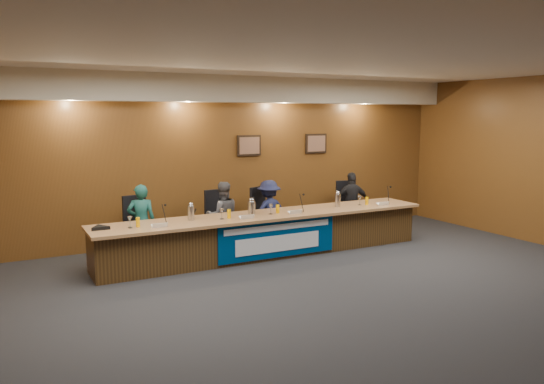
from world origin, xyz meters
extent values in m
plane|color=black|center=(0.00, 0.00, 0.00)|extent=(10.00, 10.00, 0.00)
cube|color=silver|center=(0.00, 0.00, 3.20)|extent=(10.00, 8.00, 0.04)
cube|color=#5A3716|center=(0.00, 4.00, 1.60)|extent=(10.00, 0.04, 3.20)
cube|color=beige|center=(0.00, 3.75, 2.95)|extent=(10.00, 0.50, 0.50)
cube|color=#3F2A12|center=(0.00, 2.40, 0.35)|extent=(6.00, 0.80, 0.70)
cube|color=#946841|center=(0.00, 2.35, 0.72)|extent=(6.10, 0.95, 0.05)
cube|color=navy|center=(0.00, 1.99, 0.38)|extent=(2.20, 0.02, 0.65)
cube|color=silver|center=(0.00, 1.97, 0.58)|extent=(2.00, 0.01, 0.10)
cube|color=silver|center=(0.00, 1.97, 0.30)|extent=(1.60, 0.01, 0.28)
cube|color=black|center=(0.40, 3.97, 1.85)|extent=(0.52, 0.04, 0.42)
cube|color=black|center=(2.00, 3.97, 1.85)|extent=(0.52, 0.04, 0.42)
imported|color=#174E47|center=(-2.03, 3.15, 0.65)|extent=(0.54, 0.43, 1.30)
imported|color=#4E4E53|center=(-0.53, 3.15, 0.63)|extent=(0.69, 0.58, 1.26)
imported|color=#161B3D|center=(0.43, 3.15, 0.61)|extent=(0.83, 0.53, 1.23)
imported|color=black|center=(2.38, 3.15, 0.64)|extent=(0.81, 0.53, 1.28)
cube|color=black|center=(-2.03, 3.25, 0.48)|extent=(0.56, 0.56, 0.08)
cube|color=black|center=(-0.53, 3.25, 0.48)|extent=(0.53, 0.53, 0.08)
cube|color=black|center=(0.43, 3.25, 0.48)|extent=(0.64, 0.64, 0.08)
cube|color=black|center=(2.38, 3.25, 0.48)|extent=(0.58, 0.58, 0.08)
cube|color=white|center=(-2.00, 2.10, 0.80)|extent=(0.24, 0.08, 0.10)
cylinder|color=black|center=(-1.88, 2.28, 0.76)|extent=(0.07, 0.07, 0.02)
cylinder|color=#FFB200|center=(-2.29, 2.30, 0.82)|extent=(0.06, 0.06, 0.15)
cylinder|color=silver|center=(-2.41, 2.28, 0.84)|extent=(0.08, 0.08, 0.18)
cube|color=white|center=(-0.53, 2.09, 0.80)|extent=(0.24, 0.08, 0.10)
cylinder|color=black|center=(-0.37, 2.27, 0.76)|extent=(0.07, 0.07, 0.02)
cylinder|color=#FFB200|center=(-0.77, 2.29, 0.82)|extent=(0.06, 0.06, 0.15)
cylinder|color=silver|center=(-0.91, 2.27, 0.84)|extent=(0.08, 0.08, 0.18)
cube|color=white|center=(0.42, 2.10, 0.80)|extent=(0.24, 0.08, 0.10)
cylinder|color=black|center=(0.58, 2.22, 0.76)|extent=(0.07, 0.07, 0.02)
cylinder|color=#FFB200|center=(0.17, 2.33, 0.82)|extent=(0.06, 0.06, 0.15)
cylinder|color=silver|center=(0.01, 2.28, 0.84)|extent=(0.08, 0.08, 0.18)
cube|color=white|center=(2.35, 2.08, 0.80)|extent=(0.24, 0.08, 0.10)
cylinder|color=black|center=(2.59, 2.28, 0.76)|extent=(0.07, 0.07, 0.02)
cylinder|color=#FFB200|center=(2.10, 2.29, 0.82)|extent=(0.06, 0.06, 0.15)
cylinder|color=silver|center=(1.96, 2.32, 0.84)|extent=(0.08, 0.08, 0.18)
cylinder|color=silver|center=(-1.39, 2.42, 0.87)|extent=(0.11, 0.11, 0.24)
cylinder|color=silver|center=(-0.28, 2.44, 0.86)|extent=(0.13, 0.13, 0.23)
cylinder|color=silver|center=(1.48, 2.38, 0.87)|extent=(0.11, 0.11, 0.24)
cylinder|color=black|center=(-2.84, 2.40, 0.78)|extent=(0.32, 0.32, 0.05)
camera|label=1|loc=(-4.18, -5.75, 2.46)|focal=35.00mm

